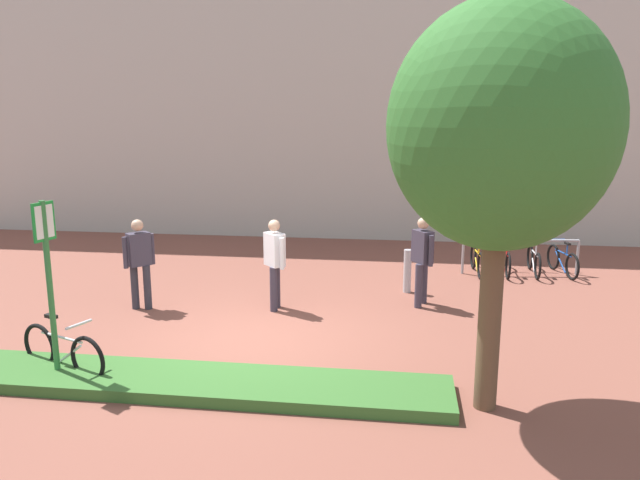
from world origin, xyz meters
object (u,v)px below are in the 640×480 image
Objects in this scene: parking_sign_post at (48,265)px; person_suited_dark at (139,258)px; person_suited_navy at (422,256)px; bike_rack_cluster at (520,259)px; bollard_steel at (407,271)px; tree_sidewalk at (501,128)px; person_shirt_blue at (275,259)px; bike_at_sign at (63,351)px.

parking_sign_post is 1.47× the size of person_suited_dark.
person_suited_dark and person_suited_navy have the same top height.
parking_sign_post is 10.09m from bike_rack_cluster.
person_suited_navy is at bearing -72.96° from bollard_steel.
parking_sign_post is at bearing 179.89° from tree_sidewalk.
bollard_steel is 0.52× the size of person_shirt_blue.
parking_sign_post is (-5.78, 0.01, -1.84)m from tree_sidewalk.
bike_at_sign is (-0.02, 0.20, -1.29)m from parking_sign_post.
tree_sidewalk reaches higher than person_suited_dark.
bollard_steel is (4.83, 4.94, -1.19)m from parking_sign_post.
bollard_steel is at bearing -144.84° from bike_rack_cluster.
parking_sign_post is 1.47× the size of person_shirt_blue.
person_shirt_blue is at bearing 7.29° from person_suited_dark.
bollard_steel is at bearing 100.96° from tree_sidewalk.
bike_rack_cluster is at bearing 25.46° from person_suited_dark.
person_suited_dark is (-0.14, 2.96, 0.63)m from bike_at_sign.
person_shirt_blue is at bearing -167.31° from person_suited_navy.
bike_at_sign is at bearing -135.62° from bollard_steel.
bike_rack_cluster is 3.14m from bollard_steel.
person_suited_dark is 1.00× the size of person_shirt_blue.
bike_at_sign is at bearing 95.60° from parking_sign_post.
parking_sign_post is 6.56m from person_suited_navy.
parking_sign_post is at bearing -137.62° from bike_rack_cluster.
person_suited_dark is at bearing 92.90° from parking_sign_post.
tree_sidewalk is 2.88× the size of person_suited_navy.
bike_rack_cluster is at bearing 41.47° from bike_at_sign.
bike_at_sign is 9.89m from bike_rack_cluster.
parking_sign_post is 7.01m from bollard_steel.
person_suited_navy is (2.73, 0.62, 0.00)m from person_shirt_blue.
parking_sign_post is at bearing -141.20° from person_suited_navy.
person_suited_dark is at bearing -172.71° from person_shirt_blue.
parking_sign_post is 3.22m from person_suited_dark.
person_shirt_blue is at bearing -147.00° from bike_rack_cluster.
bollard_steel is 0.52× the size of person_suited_navy.
parking_sign_post is 1.47× the size of person_suited_navy.
person_shirt_blue is at bearing 54.11° from bike_at_sign.
bike_rack_cluster is at bearing 76.61° from tree_sidewalk.
person_suited_dark is at bearing -169.87° from person_suited_navy.
person_suited_navy is (5.09, 4.09, -0.66)m from parking_sign_post.
parking_sign_post reaches higher than person_suited_navy.
person_suited_dark and person_shirt_blue have the same top height.
parking_sign_post reaches higher than person_shirt_blue.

